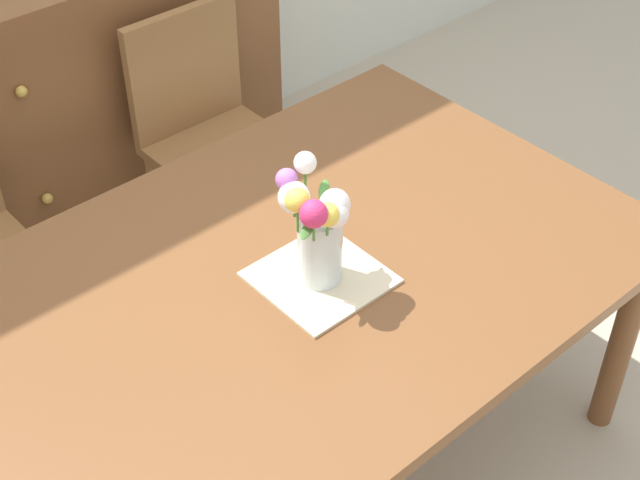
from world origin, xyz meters
TOP-DOWN VIEW (x-y plane):
  - ground_plane at (0.00, 0.00)m, footprint 12.00×12.00m
  - dining_table at (0.00, 0.00)m, footprint 1.82×1.14m
  - chair_right at (0.45, 0.91)m, footprint 0.42×0.42m
  - dresser at (0.23, 1.33)m, footprint 1.40×0.47m
  - placemat at (0.09, -0.06)m, footprint 0.28×0.28m
  - flower_vase at (0.08, -0.06)m, footprint 0.18×0.19m

SIDE VIEW (x-z plane):
  - ground_plane at x=0.00m, z-range 0.00..0.00m
  - dresser at x=0.23m, z-range 0.00..1.00m
  - chair_right at x=0.45m, z-range 0.07..0.97m
  - dining_table at x=0.00m, z-range 0.29..1.02m
  - placemat at x=0.09m, z-range 0.73..0.73m
  - flower_vase at x=0.08m, z-range 0.75..1.05m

